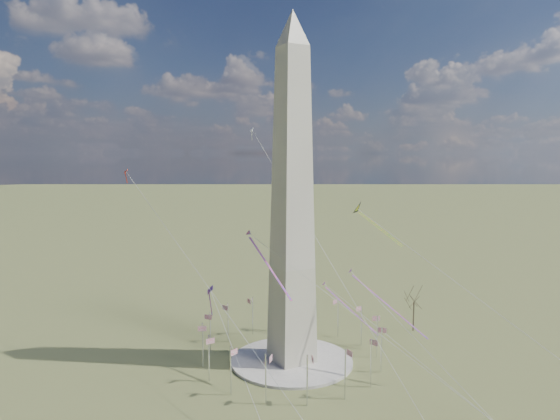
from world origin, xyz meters
TOP-DOWN VIEW (x-y plane):
  - ground at (0.00, 0.00)m, footprint 2000.00×2000.00m
  - plaza at (0.00, 0.00)m, footprint 36.00×36.00m
  - washington_monument at (0.00, 0.00)m, footprint 15.56×15.56m
  - flagpole_ring at (-0.00, -0.00)m, footprint 54.40×54.40m
  - tree_near at (50.37, 1.76)m, footprint 8.61×8.61m
  - kite_delta_black at (32.27, 9.49)m, footprint 12.99×16.74m
  - kite_diamond_purple at (-24.17, 2.94)m, footprint 2.02×2.98m
  - kite_streamer_left at (16.31, -17.72)m, footprint 11.26×21.82m
  - kite_streamer_mid at (-9.50, 0.43)m, footprint 2.82×22.98m
  - kite_streamer_right at (22.85, 6.05)m, footprint 9.40×19.53m
  - kite_small_red at (-37.51, 39.69)m, footprint 1.48×2.19m
  - kite_small_white at (12.07, 50.23)m, footprint 1.48×2.30m

SIDE VIEW (x-z plane):
  - ground at x=0.00m, z-range 0.00..0.00m
  - plaza at x=0.00m, z-range 0.00..0.80m
  - flagpole_ring at x=0.00m, z-range 0.77..13.77m
  - tree_near at x=50.37m, z-range 3.21..18.28m
  - kite_streamer_right at x=22.85m, z-range 6.16..20.41m
  - kite_streamer_left at x=16.31m, z-range 14.82..30.94m
  - kite_diamond_purple at x=-24.17m, z-range 19.14..27.98m
  - kite_streamer_mid at x=-9.50m, z-range 25.16..40.93m
  - kite_delta_black at x=32.27m, z-range 34.95..49.35m
  - washington_monument at x=0.00m, z-range -2.05..97.95m
  - kite_small_red at x=-37.51m, z-range 53.08..57.70m
  - kite_small_white at x=12.07m, z-range 67.47..72.52m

